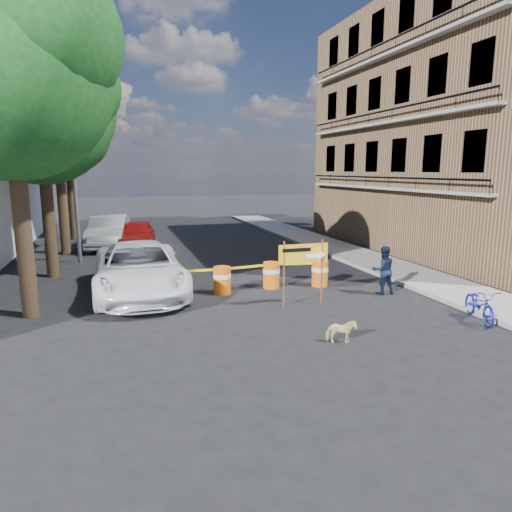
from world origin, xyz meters
TOP-DOWN VIEW (x-y plane):
  - ground at (0.00, 0.00)m, footprint 120.00×120.00m
  - sidewalk_east at (6.20, 6.00)m, footprint 2.40×40.00m
  - apartment_building at (12.00, 8.00)m, footprint 8.00×16.00m
  - tree_near at (-6.73, 2.00)m, footprint 5.46×5.20m
  - tree_mid_a at (-6.74, 7.00)m, footprint 5.25×5.00m
  - tree_mid_b at (-6.73, 12.00)m, footprint 5.67×5.40m
  - tree_far at (-6.74, 17.00)m, footprint 5.04×4.80m
  - streetlamp at (-5.93, 9.50)m, footprint 1.25×0.18m
  - barrel_far_left at (-3.62, 2.86)m, footprint 0.58×0.58m
  - barrel_mid_left at (-1.20, 2.75)m, footprint 0.58×0.58m
  - barrel_mid_right at (0.58, 2.98)m, footprint 0.58×0.58m
  - barrel_far_right at (2.29, 2.75)m, footprint 0.58×0.58m
  - detour_sign at (1.00, 0.71)m, footprint 1.54×0.29m
  - pedestrian at (3.81, 1.20)m, footprint 0.83×0.68m
  - bicycle at (4.80, -1.93)m, footprint 0.87×1.06m
  - dog at (0.47, -2.32)m, footprint 0.75×0.51m
  - suv_white at (-3.77, 3.50)m, footprint 2.81×6.02m
  - sedan_red at (-3.42, 12.62)m, footprint 2.22×4.46m
  - sedan_silver at (-4.80, 13.47)m, footprint 2.36×5.25m

SIDE VIEW (x-z plane):
  - ground at x=0.00m, z-range 0.00..0.00m
  - sidewalk_east at x=6.20m, z-range 0.00..0.15m
  - dog at x=0.47m, z-range 0.00..0.58m
  - barrel_far_left at x=-3.62m, z-range 0.02..0.92m
  - barrel_mid_left at x=-1.20m, z-range 0.02..0.92m
  - barrel_mid_right at x=0.58m, z-range 0.02..0.92m
  - barrel_far_right at x=2.29m, z-range 0.02..0.92m
  - sedan_red at x=-3.42m, z-range 0.00..1.46m
  - pedestrian at x=3.81m, z-range 0.00..1.58m
  - suv_white at x=-3.77m, z-range 0.00..1.67m
  - sedan_silver at x=-4.80m, z-range 0.00..1.67m
  - bicycle at x=4.80m, z-range 0.00..1.73m
  - detour_sign at x=1.00m, z-range 0.47..2.45m
  - streetlamp at x=-5.93m, z-range 0.38..8.38m
  - apartment_building at x=12.00m, z-range 0.00..12.00m
  - tree_mid_a at x=-6.74m, z-range 1.67..10.34m
  - tree_far at x=-6.74m, z-range 1.80..10.64m
  - tree_near at x=-6.73m, z-range 1.79..10.94m
  - tree_mid_b at x=-6.73m, z-range 1.90..11.53m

